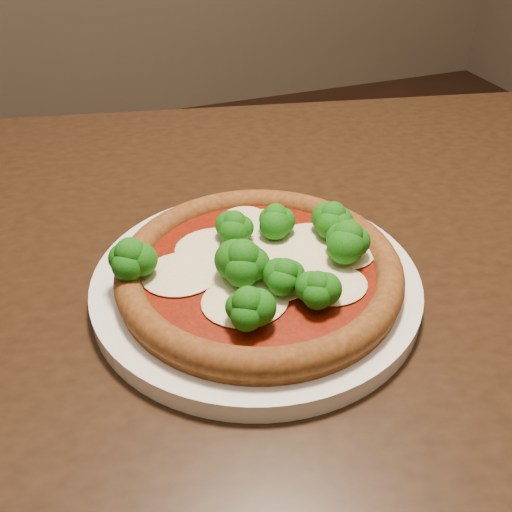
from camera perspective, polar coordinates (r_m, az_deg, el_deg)
name	(u,v)px	position (r m, az deg, el deg)	size (l,w,h in m)	color
floor	(264,461)	(1.31, 0.86, -19.80)	(4.00, 4.00, 0.00)	black
dining_table	(286,318)	(0.67, 3.05, -6.20)	(1.19, 0.94, 0.75)	black
plate	(256,283)	(0.52, 0.00, -2.74)	(0.30, 0.30, 0.02)	white
pizza	(261,265)	(0.50, 0.54, -0.94)	(0.26, 0.25, 0.06)	brown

